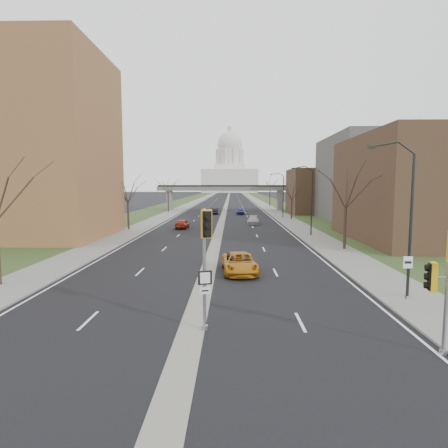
{
  "coord_description": "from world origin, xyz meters",
  "views": [
    {
      "loc": [
        1.77,
        -14.98,
        6.4
      ],
      "look_at": [
        1.27,
        9.85,
        3.82
      ],
      "focal_mm": 30.0,
      "sensor_mm": 36.0,
      "label": 1
    }
  ],
  "objects_px": {
    "car_left_near": "(182,224)",
    "signal_pole_right": "(444,271)",
    "signal_pole_median": "(206,247)",
    "car_right_mid": "(253,220)",
    "car_right_far": "(240,211)",
    "car_right_near": "(239,263)",
    "car_left_far": "(215,211)",
    "speed_limit_sign": "(407,270)"
  },
  "relations": [
    {
      "from": "car_left_near",
      "to": "car_right_near",
      "type": "relative_size",
      "value": 0.78
    },
    {
      "from": "signal_pole_median",
      "to": "speed_limit_sign",
      "type": "relative_size",
      "value": 2.25
    },
    {
      "from": "car_right_mid",
      "to": "car_right_far",
      "type": "xyz_separation_m",
      "value": [
        -1.62,
        20.35,
        0.07
      ]
    },
    {
      "from": "car_right_mid",
      "to": "car_right_far",
      "type": "distance_m",
      "value": 20.42
    },
    {
      "from": "car_left_near",
      "to": "car_right_far",
      "type": "distance_m",
      "value": 28.56
    },
    {
      "from": "signal_pole_median",
      "to": "car_left_far",
      "type": "relative_size",
      "value": 1.33
    },
    {
      "from": "speed_limit_sign",
      "to": "car_right_near",
      "type": "distance_m",
      "value": 11.28
    },
    {
      "from": "car_right_near",
      "to": "car_right_mid",
      "type": "relative_size",
      "value": 1.16
    },
    {
      "from": "car_right_far",
      "to": "signal_pole_median",
      "type": "bearing_deg",
      "value": -89.78
    },
    {
      "from": "car_right_mid",
      "to": "signal_pole_median",
      "type": "bearing_deg",
      "value": -91.69
    },
    {
      "from": "signal_pole_median",
      "to": "car_right_mid",
      "type": "height_order",
      "value": "signal_pole_median"
    },
    {
      "from": "speed_limit_sign",
      "to": "car_left_near",
      "type": "bearing_deg",
      "value": 114.12
    },
    {
      "from": "car_right_far",
      "to": "car_left_far",
      "type": "bearing_deg",
      "value": 175.94
    },
    {
      "from": "signal_pole_right",
      "to": "signal_pole_median",
      "type": "bearing_deg",
      "value": -178.54
    },
    {
      "from": "car_right_near",
      "to": "car_right_mid",
      "type": "distance_m",
      "value": 34.86
    },
    {
      "from": "speed_limit_sign",
      "to": "car_left_far",
      "type": "height_order",
      "value": "speed_limit_sign"
    },
    {
      "from": "car_left_near",
      "to": "car_right_near",
      "type": "distance_m",
      "value": 29.15
    },
    {
      "from": "car_right_near",
      "to": "car_right_mid",
      "type": "height_order",
      "value": "car_right_near"
    },
    {
      "from": "car_left_near",
      "to": "car_right_far",
      "type": "bearing_deg",
      "value": -105.4
    },
    {
      "from": "car_right_near",
      "to": "car_right_far",
      "type": "height_order",
      "value": "car_right_near"
    },
    {
      "from": "car_left_far",
      "to": "car_right_mid",
      "type": "bearing_deg",
      "value": 105.56
    },
    {
      "from": "car_right_mid",
      "to": "car_right_far",
      "type": "relative_size",
      "value": 1.07
    },
    {
      "from": "speed_limit_sign",
      "to": "signal_pole_right",
      "type": "bearing_deg",
      "value": -107.4
    },
    {
      "from": "signal_pole_median",
      "to": "signal_pole_right",
      "type": "height_order",
      "value": "signal_pole_median"
    },
    {
      "from": "speed_limit_sign",
      "to": "car_right_near",
      "type": "height_order",
      "value": "speed_limit_sign"
    },
    {
      "from": "signal_pole_median",
      "to": "car_right_far",
      "type": "bearing_deg",
      "value": 72.54
    },
    {
      "from": "car_left_far",
      "to": "car_right_far",
      "type": "height_order",
      "value": "car_right_far"
    },
    {
      "from": "signal_pole_median",
      "to": "car_right_mid",
      "type": "relative_size",
      "value": 1.19
    },
    {
      "from": "signal_pole_right",
      "to": "car_left_far",
      "type": "distance_m",
      "value": 70.13
    },
    {
      "from": "signal_pole_median",
      "to": "car_left_far",
      "type": "distance_m",
      "value": 67.13
    },
    {
      "from": "car_right_far",
      "to": "speed_limit_sign",
      "type": "bearing_deg",
      "value": -80.02
    },
    {
      "from": "signal_pole_median",
      "to": "car_right_far",
      "type": "height_order",
      "value": "signal_pole_median"
    },
    {
      "from": "signal_pole_median",
      "to": "car_right_far",
      "type": "distance_m",
      "value": 66.45
    },
    {
      "from": "signal_pole_right",
      "to": "speed_limit_sign",
      "type": "xyz_separation_m",
      "value": [
        1.86,
        6.73,
        -1.5
      ]
    },
    {
      "from": "car_left_near",
      "to": "signal_pole_right",
      "type": "bearing_deg",
      "value": 113.53
    },
    {
      "from": "car_left_far",
      "to": "car_right_near",
      "type": "distance_m",
      "value": 55.95
    },
    {
      "from": "car_left_near",
      "to": "car_right_mid",
      "type": "distance_m",
      "value": 12.75
    },
    {
      "from": "speed_limit_sign",
      "to": "car_right_near",
      "type": "relative_size",
      "value": 0.46
    },
    {
      "from": "car_left_far",
      "to": "car_left_near",
      "type": "bearing_deg",
      "value": 79.07
    },
    {
      "from": "car_right_near",
      "to": "car_right_far",
      "type": "xyz_separation_m",
      "value": [
        1.36,
        55.08,
        -0.01
      ]
    },
    {
      "from": "car_right_mid",
      "to": "car_left_near",
      "type": "bearing_deg",
      "value": -144.37
    },
    {
      "from": "signal_pole_right",
      "to": "car_left_near",
      "type": "distance_m",
      "value": 44.15
    }
  ]
}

